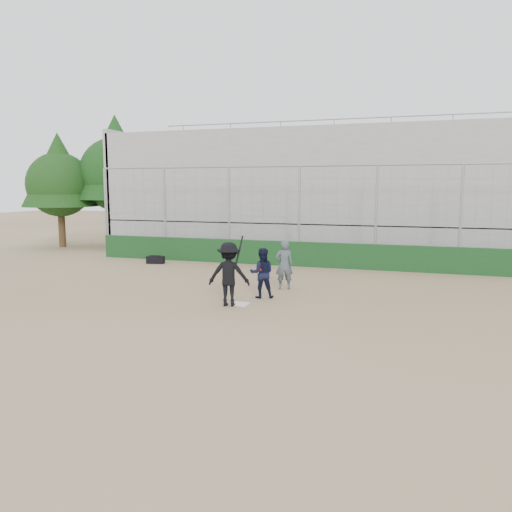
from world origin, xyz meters
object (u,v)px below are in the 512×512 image
(catcher_crouched, at_px, (262,281))
(equipment_bag, at_px, (156,260))
(batter_at_plate, at_px, (229,274))
(umpire, at_px, (284,267))

(catcher_crouched, height_order, equipment_bag, catcher_crouched)
(batter_at_plate, height_order, equipment_bag, batter_at_plate)
(batter_at_plate, relative_size, catcher_crouched, 1.87)
(catcher_crouched, bearing_deg, umpire, 78.89)
(umpire, bearing_deg, equipment_bag, -50.85)
(catcher_crouched, xyz_separation_m, equipment_bag, (-6.18, 4.87, -0.34))
(batter_at_plate, height_order, umpire, batter_at_plate)
(umpire, height_order, equipment_bag, umpire)
(batter_at_plate, relative_size, equipment_bag, 2.43)
(umpire, relative_size, equipment_bag, 1.80)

